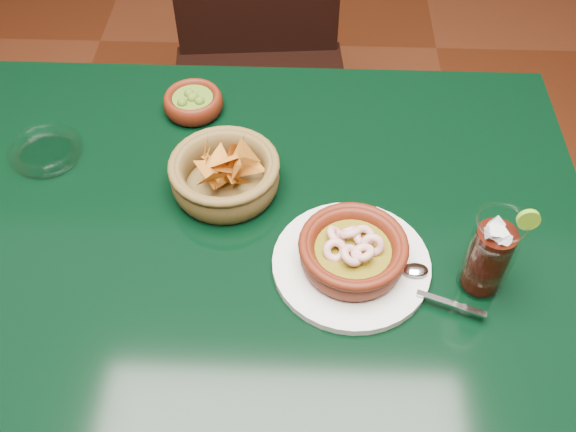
{
  "coord_description": "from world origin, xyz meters",
  "views": [
    {
      "loc": [
        0.16,
        -0.6,
        1.49
      ],
      "look_at": [
        0.14,
        -0.02,
        0.81
      ],
      "focal_mm": 40.0,
      "sensor_mm": 36.0,
      "label": 1
    }
  ],
  "objects_px": {
    "shrimp_plate": "(353,255)",
    "cola_drink": "(490,254)",
    "dining_table": "(202,268)",
    "chip_basket": "(225,174)",
    "dining_chair": "(260,68)"
  },
  "relations": [
    {
      "from": "dining_table",
      "to": "chip_basket",
      "type": "relative_size",
      "value": 5.91
    },
    {
      "from": "shrimp_plate",
      "to": "cola_drink",
      "type": "relative_size",
      "value": 1.88
    },
    {
      "from": "dining_table",
      "to": "cola_drink",
      "type": "height_order",
      "value": "cola_drink"
    },
    {
      "from": "dining_chair",
      "to": "chip_basket",
      "type": "xyz_separation_m",
      "value": [
        -0.0,
        -0.62,
        0.27
      ]
    },
    {
      "from": "shrimp_plate",
      "to": "cola_drink",
      "type": "xyz_separation_m",
      "value": [
        0.18,
        -0.02,
        0.04
      ]
    },
    {
      "from": "chip_basket",
      "to": "cola_drink",
      "type": "bearing_deg",
      "value": -24.31
    },
    {
      "from": "dining_chair",
      "to": "shrimp_plate",
      "type": "distance_m",
      "value": 0.84
    },
    {
      "from": "cola_drink",
      "to": "dining_table",
      "type": "bearing_deg",
      "value": 168.67
    },
    {
      "from": "dining_chair",
      "to": "chip_basket",
      "type": "distance_m",
      "value": 0.68
    },
    {
      "from": "dining_table",
      "to": "shrimp_plate",
      "type": "height_order",
      "value": "shrimp_plate"
    },
    {
      "from": "dining_table",
      "to": "chip_basket",
      "type": "height_order",
      "value": "chip_basket"
    },
    {
      "from": "cola_drink",
      "to": "chip_basket",
      "type": "bearing_deg",
      "value": 155.69
    },
    {
      "from": "shrimp_plate",
      "to": "cola_drink",
      "type": "bearing_deg",
      "value": -6.91
    },
    {
      "from": "chip_basket",
      "to": "cola_drink",
      "type": "relative_size",
      "value": 1.32
    },
    {
      "from": "dining_table",
      "to": "dining_chair",
      "type": "bearing_deg",
      "value": 86.59
    }
  ]
}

